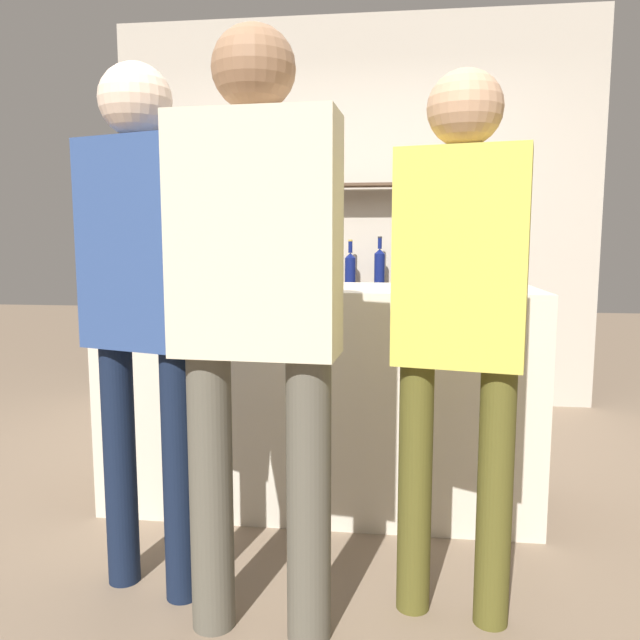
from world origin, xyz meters
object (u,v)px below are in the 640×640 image
object	(u,v)px
counter_bottle_2	(237,255)
wine_glass	(432,264)
customer_left	(142,285)
counter_bottle_4	(185,256)
ice_bucket	(279,260)
counter_bottle_3	(211,255)
customer_center	(257,292)
counter_bottle_5	(184,261)
counter_bottle_0	(466,257)
counter_bottle_1	(473,258)
customer_right	(460,301)
cork_jar	(322,271)

from	to	relation	value
counter_bottle_2	wine_glass	size ratio (longest dim) A/B	2.31
counter_bottle_2	customer_left	xyz separation A→B (m)	(-0.05, -1.03, -0.07)
counter_bottle_4	ice_bucket	size ratio (longest dim) A/B	1.52
counter_bottle_3	customer_center	bearing A→B (deg)	-65.81
counter_bottle_4	wine_glass	xyz separation A→B (m)	(1.05, 0.15, -0.04)
counter_bottle_2	counter_bottle_5	bearing A→B (deg)	-128.19
counter_bottle_2	wine_glass	bearing A→B (deg)	-15.93
counter_bottle_0	counter_bottle_2	distance (m)	1.09
counter_bottle_2	counter_bottle_4	xyz separation A→B (m)	(-0.12, -0.42, 0.00)
ice_bucket	customer_left	xyz separation A→B (m)	(-0.29, -0.86, -0.06)
customer_left	counter_bottle_0	bearing A→B (deg)	-35.40
counter_bottle_3	counter_bottle_5	xyz separation A→B (m)	(-0.13, 0.00, -0.03)
counter_bottle_0	counter_bottle_1	world-z (taller)	counter_bottle_0
counter_bottle_4	customer_left	xyz separation A→B (m)	(0.07, -0.61, -0.08)
counter_bottle_1	wine_glass	size ratio (longest dim) A/B	2.27
customer_right	counter_bottle_1	bearing A→B (deg)	2.87
wine_glass	customer_right	xyz separation A→B (m)	(0.04, -0.79, -0.08)
counter_bottle_0	cork_jar	xyz separation A→B (m)	(-0.64, -0.05, -0.06)
ice_bucket	customer_right	world-z (taller)	customer_right
counter_bottle_4	customer_left	world-z (taller)	customer_left
cork_jar	customer_left	distance (m)	0.96
counter_bottle_5	counter_bottle_4	bearing A→B (deg)	-69.29
customer_center	ice_bucket	bearing A→B (deg)	10.59
ice_bucket	counter_bottle_3	bearing A→B (deg)	-166.83
counter_bottle_2	wine_glass	distance (m)	0.97
counter_bottle_0	ice_bucket	world-z (taller)	counter_bottle_0
counter_bottle_3	customer_right	distance (m)	1.32
counter_bottle_3	ice_bucket	world-z (taller)	counter_bottle_3
counter_bottle_0	ice_bucket	distance (m)	0.84
counter_bottle_2	counter_bottle_5	xyz separation A→B (m)	(-0.18, -0.24, -0.02)
counter_bottle_2	customer_right	size ratio (longest dim) A/B	0.20
customer_left	counter_bottle_5	bearing A→B (deg)	26.58
customer_left	counter_bottle_3	bearing A→B (deg)	17.52
wine_glass	customer_center	xyz separation A→B (m)	(-0.55, -0.94, -0.05)
counter_bottle_1	cork_jar	bearing A→B (deg)	175.47
ice_bucket	customer_right	distance (m)	1.15
counter_bottle_5	customer_left	bearing A→B (deg)	-80.25
counter_bottle_0	counter_bottle_5	distance (m)	1.27
wine_glass	cork_jar	bearing A→B (deg)	172.39
counter_bottle_0	counter_bottle_4	bearing A→B (deg)	-167.19
ice_bucket	customer_left	size ratio (longest dim) A/B	0.13
customer_right	customer_center	bearing A→B (deg)	116.75
customer_right	counter_bottle_2	bearing A→B (deg)	54.84
counter_bottle_3	customer_center	size ratio (longest dim) A/B	0.20
counter_bottle_1	customer_right	xyz separation A→B (m)	(-0.13, -0.80, -0.11)
counter_bottle_1	cork_jar	world-z (taller)	counter_bottle_1
counter_bottle_1	customer_left	distance (m)	1.39
counter_bottle_4	customer_center	world-z (taller)	customer_center
counter_bottle_3	counter_bottle_5	distance (m)	0.13
wine_glass	cork_jar	xyz separation A→B (m)	(-0.49, 0.06, -0.03)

